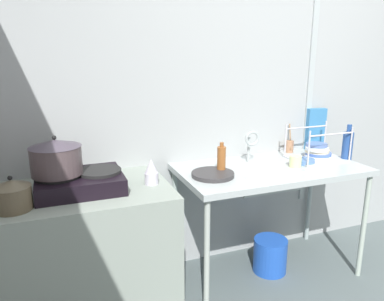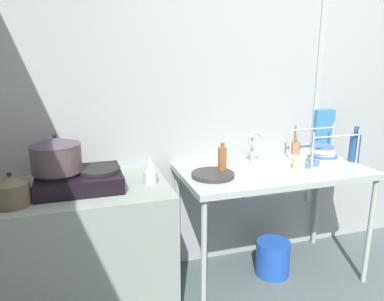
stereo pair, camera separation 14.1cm
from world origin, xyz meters
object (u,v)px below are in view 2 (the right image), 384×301
(sink_basin, at_px, (266,179))
(bucket_on_floor, at_px, (273,258))
(frying_pan, at_px, (213,175))
(dish_rack, at_px, (323,155))
(pot_beside_stove, at_px, (11,191))
(faucet, at_px, (254,142))
(utensil_jar, at_px, (296,147))
(pot_on_left_burner, at_px, (56,155))
(percolator, at_px, (150,171))
(bottle_by_sink, at_px, (222,160))
(small_bowl_on_drainboard, at_px, (309,163))
(stove, at_px, (79,179))
(cup_by_rack, at_px, (298,163))
(bottle_by_rack, at_px, (355,148))
(cereal_box, at_px, (323,131))

(sink_basin, distance_m, bucket_on_floor, 0.63)
(frying_pan, distance_m, dish_rack, 0.89)
(pot_beside_stove, distance_m, bucket_on_floor, 1.84)
(faucet, distance_m, utensil_jar, 0.48)
(frying_pan, relative_size, bucket_on_floor, 1.07)
(pot_on_left_burner, distance_m, dish_rack, 1.84)
(percolator, xyz_separation_m, bottle_by_sink, (0.49, 0.05, 0.01))
(dish_rack, height_order, small_bowl_on_drainboard, dish_rack)
(sink_basin, relative_size, faucet, 1.96)
(stove, distance_m, dish_rack, 1.71)
(cup_by_rack, height_order, small_bowl_on_drainboard, cup_by_rack)
(frying_pan, xyz_separation_m, bottle_by_sink, (0.08, 0.05, 0.08))
(faucet, bearing_deg, pot_beside_stove, -168.99)
(bottle_by_sink, bearing_deg, faucet, 24.09)
(sink_basin, bearing_deg, bottle_by_sink, 178.13)
(pot_beside_stove, xyz_separation_m, dish_rack, (2.05, 0.20, -0.03))
(bottle_by_rack, xyz_separation_m, cereal_box, (-0.02, 0.35, 0.06))
(stove, relative_size, bucket_on_floor, 1.87)
(bottle_by_sink, bearing_deg, cereal_box, 16.53)
(cereal_box, xyz_separation_m, utensil_jar, (-0.25, -0.01, -0.12))
(cup_by_rack, bearing_deg, utensil_jar, 60.05)
(faucet, xyz_separation_m, small_bowl_on_drainboard, (0.35, -0.16, -0.14))
(cup_by_rack, bearing_deg, small_bowl_on_drainboard, 18.15)
(pot_beside_stove, distance_m, utensil_jar, 2.04)
(bottle_by_sink, distance_m, bottle_by_rack, 1.01)
(frying_pan, height_order, dish_rack, dish_rack)
(pot_on_left_burner, relative_size, frying_pan, 1.02)
(pot_on_left_burner, relative_size, bottle_by_rack, 1.06)
(frying_pan, xyz_separation_m, dish_rack, (0.89, 0.08, 0.04))
(small_bowl_on_drainboard, distance_m, cereal_box, 0.49)
(percolator, xyz_separation_m, dish_rack, (1.30, 0.08, -0.03))
(percolator, xyz_separation_m, cereal_box, (1.48, 0.34, 0.09))
(bottle_by_rack, bearing_deg, bucket_on_floor, 176.05)
(bottle_by_rack, bearing_deg, utensil_jar, 127.71)
(dish_rack, height_order, utensil_jar, dish_rack)
(frying_pan, height_order, utensil_jar, utensil_jar)
(dish_rack, bearing_deg, stove, -178.87)
(bucket_on_floor, bearing_deg, cup_by_rack, -22.53)
(frying_pan, distance_m, bottle_by_sink, 0.12)
(pot_on_left_burner, height_order, cereal_box, cereal_box)
(percolator, relative_size, frying_pan, 0.58)
(pot_beside_stove, xyz_separation_m, percolator, (0.75, 0.12, -0.00))
(bottle_by_rack, height_order, cereal_box, cereal_box)
(bottle_by_rack, distance_m, cereal_box, 0.35)
(pot_beside_stove, bearing_deg, bottle_by_sink, 7.63)
(bottle_by_sink, bearing_deg, pot_on_left_burner, 179.92)
(bucket_on_floor, bearing_deg, pot_on_left_burner, 179.47)
(small_bowl_on_drainboard, bearing_deg, percolator, -179.06)
(sink_basin, bearing_deg, faucet, 101.76)
(pot_on_left_burner, height_order, pot_beside_stove, pot_on_left_burner)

